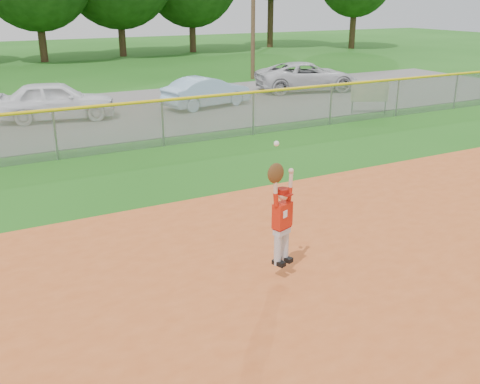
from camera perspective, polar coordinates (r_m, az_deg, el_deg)
name	(u,v)px	position (r m, az deg, el deg)	size (l,w,h in m)	color
ground	(368,282)	(9.49, 13.52, -9.33)	(120.00, 120.00, 0.00)	#1E5E15
parking_strip	(114,113)	(23.25, -13.29, 8.23)	(44.00, 10.00, 0.03)	slate
car_white_a	(56,100)	(22.30, -19.01, 9.22)	(1.79, 4.45, 1.52)	white
car_blue	(207,92)	(23.75, -3.57, 10.61)	(1.39, 3.98, 1.31)	#9CC8E9
car_white_b	(307,77)	(28.16, 7.15, 12.13)	(2.40, 5.21, 1.45)	silver
sponsor_sign	(370,92)	(22.89, 13.68, 10.33)	(1.45, 0.68, 1.39)	gray
outfield_fence	(163,120)	(17.44, -8.26, 7.65)	(40.06, 0.10, 1.55)	gray
ballplayer	(281,214)	(8.84, 4.42, -2.38)	(0.60, 0.33, 2.18)	silver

